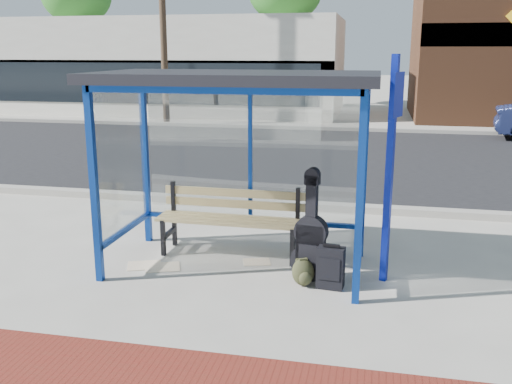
% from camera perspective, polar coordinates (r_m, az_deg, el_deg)
% --- Properties ---
extents(ground, '(120.00, 120.00, 0.00)m').
position_cam_1_polar(ground, '(7.27, -1.85, -7.52)').
color(ground, '#B2ADA0').
rests_on(ground, ground).
extents(brick_paver_strip, '(60.00, 1.00, 0.01)m').
position_cam_1_polar(brick_paver_strip, '(5.05, -9.27, -18.00)').
color(brick_paver_strip, maroon).
rests_on(brick_paver_strip, ground).
extents(curb_near, '(60.00, 0.25, 0.12)m').
position_cam_1_polar(curb_near, '(9.95, 2.14, -1.21)').
color(curb_near, gray).
rests_on(curb_near, ground).
extents(street_asphalt, '(60.00, 10.00, 0.00)m').
position_cam_1_polar(street_asphalt, '(14.90, 5.53, 3.60)').
color(street_asphalt, black).
rests_on(street_asphalt, ground).
extents(curb_far, '(60.00, 0.25, 0.12)m').
position_cam_1_polar(curb_far, '(19.91, 7.24, 6.33)').
color(curb_far, gray).
rests_on(curb_far, ground).
extents(far_sidewalk, '(60.00, 4.00, 0.01)m').
position_cam_1_polar(far_sidewalk, '(21.79, 7.67, 6.82)').
color(far_sidewalk, '#B2ADA0').
rests_on(far_sidewalk, ground).
extents(bus_shelter, '(3.30, 1.80, 2.42)m').
position_cam_1_polar(bus_shelter, '(6.86, -1.84, 9.01)').
color(bus_shelter, navy).
rests_on(bus_shelter, ground).
extents(storefront_white, '(18.00, 6.04, 4.00)m').
position_cam_1_polar(storefront_white, '(26.77, -11.68, 12.25)').
color(storefront_white, silver).
rests_on(storefront_white, ground).
extents(utility_pole_west, '(1.60, 0.24, 8.00)m').
position_cam_1_polar(utility_pole_west, '(21.43, -9.34, 17.65)').
color(utility_pole_west, '#4C3826').
rests_on(utility_pole_west, ground).
extents(bench, '(1.96, 0.50, 0.92)m').
position_cam_1_polar(bench, '(7.59, -2.47, -2.43)').
color(bench, black).
rests_on(bench, ground).
extents(guitar_bag, '(0.48, 0.21, 1.28)m').
position_cam_1_polar(guitar_bag, '(6.76, 5.51, -5.02)').
color(guitar_bag, black).
rests_on(guitar_bag, ground).
extents(suitcase, '(0.32, 0.23, 0.53)m').
position_cam_1_polar(suitcase, '(6.64, 7.47, -7.52)').
color(suitcase, black).
rests_on(suitcase, ground).
extents(backpack, '(0.32, 0.31, 0.32)m').
position_cam_1_polar(backpack, '(6.71, 4.76, -8.08)').
color(backpack, '#2F301A').
rests_on(backpack, ground).
extents(sign_post, '(0.16, 0.32, 2.63)m').
position_cam_1_polar(sign_post, '(6.63, 13.34, 3.30)').
color(sign_post, '#0D1D98').
rests_on(sign_post, ground).
extents(newspaper_a, '(0.51, 0.46, 0.01)m').
position_cam_1_polar(newspaper_a, '(7.45, -11.11, -7.21)').
color(newspaper_a, white).
rests_on(newspaper_a, ground).
extents(newspaper_b, '(0.52, 0.47, 0.01)m').
position_cam_1_polar(newspaper_b, '(7.35, -9.31, -7.43)').
color(newspaper_b, white).
rests_on(newspaper_b, ground).
extents(newspaper_c, '(0.41, 0.36, 0.01)m').
position_cam_1_polar(newspaper_c, '(7.43, 0.08, -7.00)').
color(newspaper_c, white).
rests_on(newspaper_c, ground).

